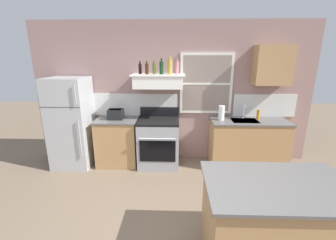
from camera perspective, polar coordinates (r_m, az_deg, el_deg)
The scene contains 19 objects.
ground_plane at distance 3.00m, azimuth 0.21°, elevation -27.55°, with size 16.00×16.00×0.00m, color #7A6651.
back_wall at distance 4.46m, azimuth 1.49°, elevation 6.75°, with size 5.40×0.11×2.70m.
refrigerator at distance 4.63m, azimuth -23.23°, elevation -0.63°, with size 0.70×0.72×1.69m.
counter_left_of_stove at distance 4.52m, azimuth -12.52°, elevation -5.30°, with size 0.79×0.63×0.91m.
toaster at distance 4.35m, azimuth -13.09°, elevation 1.48°, with size 0.30×0.20×0.19m.
stove_range at distance 4.36m, azimuth -2.35°, elevation -5.62°, with size 0.76×0.69×1.09m.
range_hood_shelf at distance 4.17m, azimuth -2.43°, elevation 9.86°, with size 0.96×0.52×0.24m.
bottle_balsamic_dark at distance 4.23m, azimuth -7.07°, elevation 12.79°, with size 0.06×0.06×0.23m.
bottle_brown_stout at distance 4.13m, azimuth -5.37°, elevation 12.78°, with size 0.06×0.06×0.23m.
bottle_olive_oil_square at distance 4.14m, azimuth -3.50°, elevation 12.91°, with size 0.06×0.06×0.24m.
bottle_dark_green_wine at distance 4.11m, azimuth -1.66°, elevation 13.11°, with size 0.07×0.07×0.28m.
bottle_champagne_gold_foil at distance 4.10m, azimuth 0.48°, elevation 13.36°, with size 0.08×0.08×0.32m.
bottle_rose_pink at distance 4.16m, azimuth 2.27°, elevation 13.12°, with size 0.07×0.07×0.28m.
counter_right_with_sink at distance 4.60m, azimuth 19.44°, elevation -5.49°, with size 1.43×0.63×0.91m.
sink_faucet at distance 4.48m, azimuth 18.60°, elevation 2.45°, with size 0.03×0.17×0.28m.
paper_towel_roll at distance 4.29m, azimuth 13.37°, elevation 1.74°, with size 0.11×0.11×0.27m, color white.
dish_soap_bottle at distance 4.59m, azimuth 21.85°, elevation 1.35°, with size 0.06×0.06×0.18m, color orange.
kitchen_island at distance 2.68m, azimuth 25.20°, elevation -22.66°, with size 1.40×0.90×0.91m.
upper_cabinet_right at distance 4.56m, azimuth 24.92°, elevation 12.44°, with size 0.64×0.32×0.70m.
Camera 1 is at (0.06, -2.18, 2.07)m, focal length 24.10 mm.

